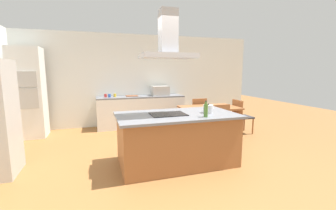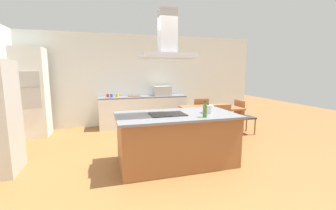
# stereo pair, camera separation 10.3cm
# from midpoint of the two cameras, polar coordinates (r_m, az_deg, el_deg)

# --- Properties ---
(ground) EXTENTS (16.00, 16.00, 0.00)m
(ground) POSITION_cam_midpoint_polar(r_m,az_deg,el_deg) (5.57, -3.67, -8.52)
(ground) COLOR #936033
(wall_back) EXTENTS (7.20, 0.10, 2.70)m
(wall_back) POSITION_cam_midpoint_polar(r_m,az_deg,el_deg) (7.04, -7.28, 6.23)
(wall_back) COLOR silver
(wall_back) RESTS_ON ground
(kitchen_island) EXTENTS (2.08, 1.14, 0.90)m
(kitchen_island) POSITION_cam_midpoint_polar(r_m,az_deg,el_deg) (4.07, 1.49, -8.45)
(kitchen_island) COLOR #995B33
(kitchen_island) RESTS_ON ground
(cooktop) EXTENTS (0.60, 0.44, 0.01)m
(cooktop) POSITION_cam_midpoint_polar(r_m,az_deg,el_deg) (3.91, -0.73, -2.31)
(cooktop) COLOR black
(cooktop) RESTS_ON kitchen_island
(tea_kettle) EXTENTS (0.23, 0.18, 0.17)m
(tea_kettle) POSITION_cam_midpoint_polar(r_m,az_deg,el_deg) (4.10, 9.37, -0.96)
(tea_kettle) COLOR silver
(tea_kettle) RESTS_ON kitchen_island
(olive_oil_bottle) EXTENTS (0.07, 0.07, 0.27)m
(olive_oil_bottle) POSITION_cam_midpoint_polar(r_m,az_deg,el_deg) (3.72, 8.70, -1.29)
(olive_oil_bottle) COLOR #47722D
(olive_oil_bottle) RESTS_ON kitchen_island
(back_counter) EXTENTS (2.52, 0.62, 0.90)m
(back_counter) POSITION_cam_midpoint_polar(r_m,az_deg,el_deg) (6.76, -7.21, -1.55)
(back_counter) COLOR silver
(back_counter) RESTS_ON ground
(countertop_microwave) EXTENTS (0.50, 0.38, 0.28)m
(countertop_microwave) POSITION_cam_midpoint_polar(r_m,az_deg,el_deg) (6.81, -2.44, 3.60)
(countertop_microwave) COLOR #B2AFAA
(countertop_microwave) RESTS_ON back_counter
(coffee_mug_red) EXTENTS (0.08, 0.08, 0.09)m
(coffee_mug_red) POSITION_cam_midpoint_polar(r_m,az_deg,el_deg) (6.62, -15.86, 2.29)
(coffee_mug_red) COLOR red
(coffee_mug_red) RESTS_ON back_counter
(coffee_mug_blue) EXTENTS (0.08, 0.08, 0.09)m
(coffee_mug_blue) POSITION_cam_midpoint_polar(r_m,az_deg,el_deg) (6.57, -14.94, 2.28)
(coffee_mug_blue) COLOR #2D56B2
(coffee_mug_blue) RESTS_ON back_counter
(coffee_mug_yellow) EXTENTS (0.08, 0.08, 0.09)m
(coffee_mug_yellow) POSITION_cam_midpoint_polar(r_m,az_deg,el_deg) (6.65, -13.63, 2.41)
(coffee_mug_yellow) COLOR gold
(coffee_mug_yellow) RESTS_ON back_counter
(cutting_board) EXTENTS (0.34, 0.24, 0.02)m
(cutting_board) POSITION_cam_midpoint_polar(r_m,az_deg,el_deg) (6.70, -9.48, 2.28)
(cutting_board) COLOR brown
(cutting_board) RESTS_ON back_counter
(wall_oven_stack) EXTENTS (0.70, 0.66, 2.20)m
(wall_oven_stack) POSITION_cam_midpoint_polar(r_m,az_deg,el_deg) (6.54, -32.03, 2.58)
(wall_oven_stack) COLOR silver
(wall_oven_stack) RESTS_ON ground
(dining_table) EXTENTS (1.40, 0.90, 0.75)m
(dining_table) POSITION_cam_midpoint_polar(r_m,az_deg,el_deg) (5.73, 9.86, -1.29)
(dining_table) COLOR #995B33
(dining_table) RESTS_ON ground
(chair_at_right_end) EXTENTS (0.42, 0.42, 0.89)m
(chair_at_right_end) POSITION_cam_midpoint_polar(r_m,az_deg,el_deg) (6.23, 17.31, -2.23)
(chair_at_right_end) COLOR #333338
(chair_at_right_end) RESTS_ON ground
(chair_facing_back_wall) EXTENTS (0.42, 0.42, 0.89)m
(chair_facing_back_wall) POSITION_cam_midpoint_polar(r_m,az_deg,el_deg) (6.34, 7.04, -1.70)
(chair_facing_back_wall) COLOR #333338
(chair_facing_back_wall) RESTS_ON ground
(chair_facing_island) EXTENTS (0.42, 0.42, 0.89)m
(chair_facing_island) POSITION_cam_midpoint_polar(r_m,az_deg,el_deg) (5.19, 13.21, -4.23)
(chair_facing_island) COLOR #333338
(chair_facing_island) RESTS_ON ground
(range_hood) EXTENTS (0.90, 0.55, 0.78)m
(range_hood) POSITION_cam_midpoint_polar(r_m,az_deg,el_deg) (3.86, -0.77, 15.40)
(range_hood) COLOR #ADADB2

